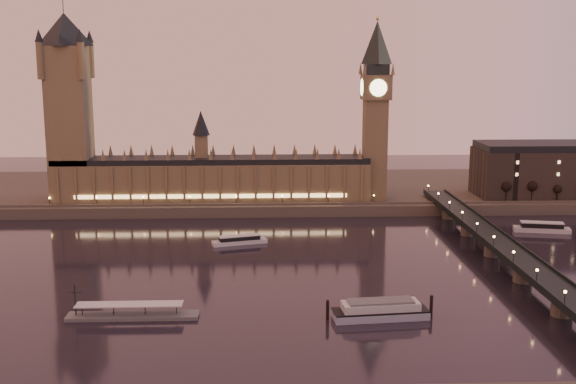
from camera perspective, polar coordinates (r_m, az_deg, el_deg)
The scene contains 13 objects.
ground at distance 305.03m, azimuth 0.20°, elevation -6.22°, with size 700.00×700.00×0.00m, color black.
far_embankment at distance 466.42m, azimuth 3.01°, elevation 0.13°, with size 560.00×130.00×6.00m, color #423D35.
palace_of_westminster at distance 418.78m, azimuth -6.01°, elevation 1.46°, with size 180.00×26.62×52.00m.
victoria_tower at distance 426.79m, azimuth -16.98°, elevation 7.18°, with size 31.68×31.68×118.00m.
big_ben at distance 418.47m, azimuth 6.95°, elevation 7.26°, with size 17.68×17.68×104.00m.
westminster_bridge at distance 320.60m, azimuth 16.85°, elevation -4.82°, with size 13.20×260.00×15.30m.
bare_tree_0 at distance 431.44m, azimuth 16.98°, elevation 0.26°, with size 5.20×5.20×10.58m.
bare_tree_1 at distance 436.37m, azimuth 18.76°, elevation 0.27°, with size 5.20×5.20×10.58m.
bare_tree_2 at distance 441.71m, azimuth 20.50°, elevation 0.28°, with size 5.20×5.20×10.58m.
cruise_boat_a at distance 346.93m, azimuth -3.85°, elevation -3.82°, with size 26.83×12.50×4.20m.
cruise_boat_b at distance 391.49m, azimuth 19.42°, elevation -2.66°, with size 28.70×12.56×5.14m.
moored_barge at distance 253.14m, azimuth 7.31°, elevation -9.24°, with size 37.75×12.42×6.95m.
pontoon_pier at distance 257.75m, azimuth -12.22°, elevation -9.42°, with size 45.18×7.53×12.05m.
Camera 1 is at (-12.58, -291.37, 89.36)m, focal length 45.00 mm.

